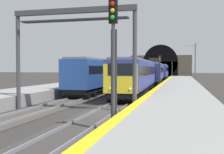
{
  "coord_description": "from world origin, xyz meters",
  "views": [
    {
      "loc": [
        -17.37,
        -4.8,
        2.95
      ],
      "look_at": [
        7.46,
        1.48,
        2.13
      ],
      "focal_mm": 44.46,
      "sensor_mm": 36.0,
      "label": 1
    }
  ],
  "objects_px": {
    "train_main_approaching": "(154,72)",
    "catenary_mast_far": "(195,62)",
    "railway_signal_mid": "(160,69)",
    "railway_signal_near": "(113,54)",
    "overhead_signal_gantry": "(73,33)",
    "train_adjacent_platform": "(122,72)",
    "railway_signal_far": "(172,68)"
  },
  "relations": [
    {
      "from": "train_main_approaching",
      "to": "catenary_mast_far",
      "type": "distance_m",
      "value": 13.27
    },
    {
      "from": "train_main_approaching",
      "to": "train_adjacent_platform",
      "type": "distance_m",
      "value": 6.11
    },
    {
      "from": "catenary_mast_far",
      "to": "railway_signal_near",
      "type": "bearing_deg",
      "value": 173.25
    },
    {
      "from": "railway_signal_mid",
      "to": "railway_signal_near",
      "type": "bearing_deg",
      "value": 0.0
    },
    {
      "from": "railway_signal_near",
      "to": "catenary_mast_far",
      "type": "bearing_deg",
      "value": 173.25
    },
    {
      "from": "train_main_approaching",
      "to": "catenary_mast_far",
      "type": "xyz_separation_m",
      "value": [
        10.85,
        -7.39,
        1.97
      ]
    },
    {
      "from": "catenary_mast_far",
      "to": "railway_signal_mid",
      "type": "bearing_deg",
      "value": 164.6
    },
    {
      "from": "overhead_signal_gantry",
      "to": "train_main_approaching",
      "type": "bearing_deg",
      "value": -4.36
    },
    {
      "from": "railway_signal_far",
      "to": "railway_signal_mid",
      "type": "bearing_deg",
      "value": 0.0
    },
    {
      "from": "train_main_approaching",
      "to": "railway_signal_near",
      "type": "height_order",
      "value": "railway_signal_near"
    },
    {
      "from": "railway_signal_near",
      "to": "railway_signal_far",
      "type": "height_order",
      "value": "railway_signal_near"
    },
    {
      "from": "railway_signal_near",
      "to": "railway_signal_far",
      "type": "distance_m",
      "value": 75.61
    },
    {
      "from": "catenary_mast_far",
      "to": "railway_signal_far",
      "type": "bearing_deg",
      "value": 11.19
    },
    {
      "from": "train_main_approaching",
      "to": "catenary_mast_far",
      "type": "relative_size",
      "value": 6.91
    },
    {
      "from": "train_adjacent_platform",
      "to": "catenary_mast_far",
      "type": "bearing_deg",
      "value": -39.09
    },
    {
      "from": "train_adjacent_platform",
      "to": "railway_signal_far",
      "type": "relative_size",
      "value": 8.47
    },
    {
      "from": "railway_signal_near",
      "to": "overhead_signal_gantry",
      "type": "relative_size",
      "value": 0.69
    },
    {
      "from": "catenary_mast_far",
      "to": "train_adjacent_platform",
      "type": "bearing_deg",
      "value": 140.56
    },
    {
      "from": "train_adjacent_platform",
      "to": "railway_signal_far",
      "type": "xyz_separation_m",
      "value": [
        43.03,
        -6.52,
        0.63
      ]
    },
    {
      "from": "train_main_approaching",
      "to": "catenary_mast_far",
      "type": "bearing_deg",
      "value": 144.27
    },
    {
      "from": "train_main_approaching",
      "to": "railway_signal_far",
      "type": "height_order",
      "value": "railway_signal_far"
    },
    {
      "from": "railway_signal_mid",
      "to": "catenary_mast_far",
      "type": "xyz_separation_m",
      "value": [
        20.32,
        -5.6,
        1.28
      ]
    },
    {
      "from": "train_main_approaching",
      "to": "train_adjacent_platform",
      "type": "relative_size",
      "value": 1.33
    },
    {
      "from": "train_main_approaching",
      "to": "railway_signal_far",
      "type": "xyz_separation_m",
      "value": [
        39.15,
        -1.79,
        0.72
      ]
    },
    {
      "from": "railway_signal_near",
      "to": "railway_signal_mid",
      "type": "xyz_separation_m",
      "value": [
        26.99,
        0.0,
        -0.69
      ]
    },
    {
      "from": "railway_signal_mid",
      "to": "catenary_mast_far",
      "type": "relative_size",
      "value": 0.58
    },
    {
      "from": "railway_signal_far",
      "to": "overhead_signal_gantry",
      "type": "relative_size",
      "value": 0.57
    },
    {
      "from": "railway_signal_mid",
      "to": "overhead_signal_gantry",
      "type": "bearing_deg",
      "value": -10.93
    },
    {
      "from": "railway_signal_near",
      "to": "catenary_mast_far",
      "type": "xyz_separation_m",
      "value": [
        47.31,
        -5.6,
        0.59
      ]
    },
    {
      "from": "train_adjacent_platform",
      "to": "overhead_signal_gantry",
      "type": "bearing_deg",
      "value": -174.67
    },
    {
      "from": "overhead_signal_gantry",
      "to": "catenary_mast_far",
      "type": "relative_size",
      "value": 1.07
    },
    {
      "from": "train_main_approaching",
      "to": "railway_signal_near",
      "type": "bearing_deg",
      "value": 1.37
    }
  ]
}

